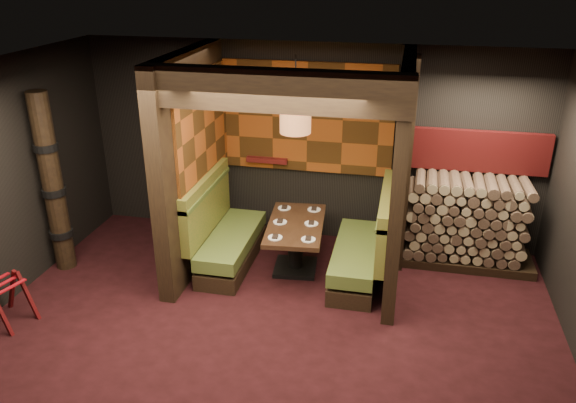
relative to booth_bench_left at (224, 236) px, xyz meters
The scene contains 19 objects.
floor 1.95m from the booth_bench_left, 59.77° to the right, with size 6.50×5.50×0.02m, color black.
ceiling 3.11m from the booth_bench_left, 59.77° to the right, with size 6.50×5.50×0.02m, color black.
wall_back 1.79m from the booth_bench_left, 49.10° to the left, with size 6.50×0.02×2.85m, color black.
partition_left 1.10m from the booth_bench_left, behind, with size 0.20×2.20×2.85m, color black.
partition_right 2.48m from the booth_bench_left, ahead, with size 0.15×2.10×2.85m, color black.
header_beam 2.60m from the booth_bench_left, 45.41° to the right, with size 2.85×0.18×0.44m, color black.
tapa_back_panel 2.00m from the booth_bench_left, 48.54° to the left, with size 2.40×0.06×1.55m, color #8C4014.
tapa_side_panel 1.48m from the booth_bench_left, 146.90° to the left, with size 0.04×1.85×1.45m, color #8C4014.
lacquer_shelf 1.32m from the booth_bench_left, 70.12° to the left, with size 0.60×0.12×0.07m, color #501212.
booth_bench_left is the anchor object (origin of this frame).
booth_bench_right 1.89m from the booth_bench_left, ahead, with size 0.68×1.60×1.14m.
dining_table 0.99m from the booth_bench_left, ahead, with size 0.82×1.37×0.69m.
place_settings 1.03m from the booth_bench_left, ahead, with size 0.67×1.11×0.03m.
pendant_lamp 2.01m from the booth_bench_left, ahead, with size 0.38×0.38×0.92m.
luggage_rack 2.72m from the booth_bench_left, 137.68° to the right, with size 0.65×0.54×0.61m.
totem_column 2.30m from the booth_bench_left, 165.25° to the right, with size 0.31×0.31×2.40m.
firewood_stack 3.33m from the booth_bench_left, 12.17° to the left, with size 1.73×0.70×1.22m.
mosaic_header 3.58m from the booth_bench_left, 17.60° to the left, with size 1.83×0.10×0.56m, color maroon.
bay_front_post 2.58m from the booth_bench_left, ahead, with size 0.08×0.08×2.85m, color black.
Camera 1 is at (1.31, -4.80, 3.86)m, focal length 35.00 mm.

